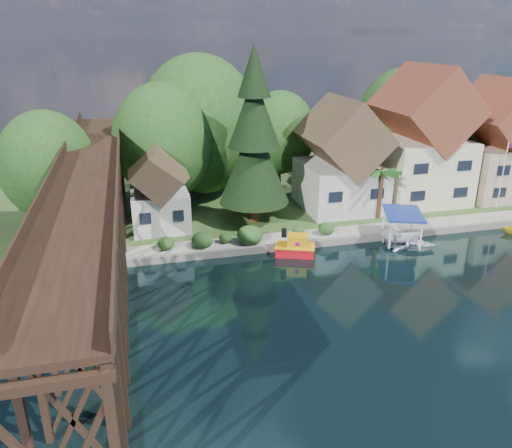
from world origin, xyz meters
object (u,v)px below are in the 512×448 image
object	(u,v)px
house_right	(498,147)
palm_tree	(382,174)
conifer	(254,141)
boat_white_a	(411,243)
tugboat	(296,247)
house_left	(341,162)
house_center	(421,144)
flagpole	(505,167)
trestle_bridge	(93,217)
shed	(159,193)
boat_canopy	(402,230)

from	to	relation	value
house_right	palm_tree	xyz separation A→B (m)	(-15.63, -4.03, -0.91)
conifer	boat_white_a	size ratio (longest dim) A/B	3.80
tugboat	boat_white_a	xyz separation A→B (m)	(10.02, -0.96, -0.26)
house_left	house_center	size ratio (longest dim) A/B	0.79
flagpole	trestle_bridge	bearing A→B (deg)	-170.38
shed	boat_canopy	world-z (taller)	shed
house_center	house_right	xyz separation A→B (m)	(9.00, -0.50, -0.64)
flagpole	boat_canopy	size ratio (longest dim) A/B	1.32
conifer	boat_white_a	xyz separation A→B (m)	(11.76, -8.15, -7.71)
boat_white_a	boat_canopy	bearing A→B (deg)	47.51
house_right	conifer	bearing A→B (deg)	-175.95
flagpole	conifer	bearing A→B (deg)	174.66
boat_canopy	shed	bearing A→B (deg)	159.40
palm_tree	boat_canopy	bearing A→B (deg)	-93.85
shed	flagpole	distance (m)	33.79
house_right	flagpole	bearing A→B (deg)	-118.66
palm_tree	house_right	bearing A→B (deg)	14.45
tugboat	flagpole	bearing A→B (deg)	11.78
flagpole	boat_canopy	distance (m)	14.85
house_left	flagpole	distance (m)	16.24
palm_tree	tugboat	distance (m)	11.97
trestle_bridge	boat_canopy	distance (m)	25.44
house_right	palm_tree	bearing A→B (deg)	-165.55
boat_white_a	boat_canopy	xyz separation A→B (m)	(-0.37, 1.06, 0.79)
house_right	boat_white_a	world-z (taller)	house_right
house_center	tugboat	distance (m)	20.04
trestle_bridge	tugboat	distance (m)	16.16
conifer	boat_canopy	distance (m)	15.10
flagpole	palm_tree	bearing A→B (deg)	178.93
house_center	boat_white_a	xyz separation A→B (m)	(-6.60, -10.59, -5.98)
flagpole	shed	bearing A→B (deg)	175.29
conifer	flagpole	xyz separation A→B (m)	(25.02, -2.34, -3.43)
palm_tree	boat_white_a	distance (m)	7.51
flagpole	boat_white_a	size ratio (longest dim) A/B	1.65
trestle_bridge	shed	xyz separation A→B (m)	(5.00, 9.33, -1.52)
house_center	house_right	distance (m)	9.04
trestle_bridge	palm_tree	distance (m)	26.27
shed	boat_canopy	xyz separation A→B (m)	(20.04, -7.53, -2.61)
trestle_bridge	house_right	xyz separation A→B (m)	(41.00, 10.83, 0.43)
boat_white_a	trestle_bridge	bearing A→B (deg)	120.03
flagpole	boat_white_a	world-z (taller)	flagpole
boat_white_a	flagpole	bearing A→B (deg)	-37.95
trestle_bridge	boat_white_a	bearing A→B (deg)	1.66
trestle_bridge	house_right	bearing A→B (deg)	14.79
trestle_bridge	boat_white_a	distance (m)	25.88
house_right	boat_white_a	xyz separation A→B (m)	(-15.60, -10.09, -5.34)
shed	flagpole	bearing A→B (deg)	-4.71
boat_white_a	palm_tree	bearing A→B (deg)	28.65
house_left	boat_white_a	distance (m)	11.39
boat_white_a	tugboat	bearing A→B (deg)	112.89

